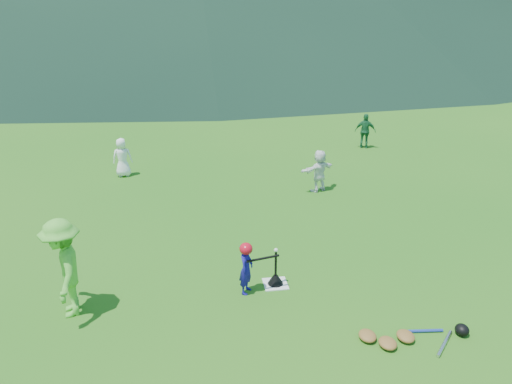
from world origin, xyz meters
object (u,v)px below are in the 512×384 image
fielder_a (122,157)px  home_plate (275,284)px  batter_child (246,269)px  fielder_c (365,131)px  adult_coach (64,268)px  batting_tee (275,278)px  fielder_d (319,171)px  equipment_pile (406,337)px

fielder_a → home_plate: bearing=113.6°
batter_child → fielder_c: bearing=-5.3°
home_plate → adult_coach: 3.79m
batter_child → fielder_c: size_ratio=0.80×
batting_tee → fielder_a: bearing=117.4°
fielder_c → fielder_d: (-2.69, -3.76, -0.02)m
equipment_pile → fielder_a: bearing=121.3°
home_plate → fielder_c: fielder_c is taller
fielder_c → batting_tee: (-4.76, -8.32, -0.48)m
adult_coach → batting_tee: size_ratio=2.59×
adult_coach → fielder_c: bearing=126.0°
batter_child → fielder_c: (5.34, 8.49, 0.12)m
batting_tee → fielder_d: bearing=65.6°
batting_tee → adult_coach: bearing=-174.5°
equipment_pile → home_plate: bearing=132.7°
batter_child → adult_coach: (-3.09, -0.18, 0.39)m
batter_child → adult_coach: 3.12m
adult_coach → fielder_c: (8.43, 8.68, -0.27)m
adult_coach → fielder_d: adult_coach is taller
fielder_a → fielder_d: 5.86m
fielder_a → fielder_c: fielder_c is taller
home_plate → equipment_pile: equipment_pile is taller
home_plate → adult_coach: (-3.67, -0.35, 0.87)m
adult_coach → fielder_d: 7.56m
home_plate → batting_tee: size_ratio=0.66×
fielder_d → fielder_c: bearing=-151.4°
home_plate → adult_coach: adult_coach is taller
home_plate → equipment_pile: 2.60m
home_plate → batter_child: size_ratio=0.46×
home_plate → fielder_a: (-3.42, 6.60, 0.57)m
fielder_c → fielder_d: size_ratio=1.04×
home_plate → fielder_d: size_ratio=0.38×
adult_coach → fielder_a: 6.96m
fielder_c → fielder_d: bearing=76.3°
batter_child → adult_coach: adult_coach is taller
batting_tee → home_plate: bearing=0.0°
equipment_pile → fielder_c: bearing=73.7°
adult_coach → fielder_d: bearing=120.7°
batter_child → fielder_a: fielder_a is taller
home_plate → fielder_d: bearing=65.6°
home_plate → adult_coach: size_ratio=0.26×
fielder_d → equipment_pile: size_ratio=0.65×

